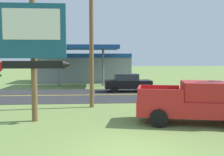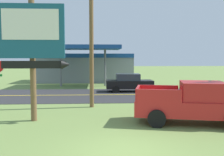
# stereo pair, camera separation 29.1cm
# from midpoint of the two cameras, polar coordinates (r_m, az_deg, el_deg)

# --- Properties ---
(ground_plane) EXTENTS (180.00, 180.00, 0.00)m
(ground_plane) POSITION_cam_midpoint_polar(r_m,az_deg,el_deg) (8.67, 4.04, -16.15)
(ground_plane) COLOR olive
(road_asphalt) EXTENTS (140.00, 8.00, 0.02)m
(road_asphalt) POSITION_cam_midpoint_polar(r_m,az_deg,el_deg) (21.29, -0.35, -3.77)
(road_asphalt) COLOR #2B2B2D
(road_asphalt) RESTS_ON ground
(road_centre_line) EXTENTS (126.00, 0.20, 0.01)m
(road_centre_line) POSITION_cam_midpoint_polar(r_m,az_deg,el_deg) (21.29, -0.35, -3.73)
(road_centre_line) COLOR gold
(road_centre_line) RESTS_ON road_asphalt
(motel_sign) EXTENTS (3.37, 0.54, 5.88)m
(motel_sign) POSITION_cam_midpoint_polar(r_m,az_deg,el_deg) (12.74, -16.56, 7.94)
(motel_sign) COLOR brown
(motel_sign) RESTS_ON ground
(utility_pole) EXTENTS (2.10, 0.26, 8.96)m
(utility_pole) POSITION_cam_midpoint_polar(r_m,az_deg,el_deg) (15.98, -4.07, 10.75)
(utility_pole) COLOR brown
(utility_pole) RESTS_ON ground
(gas_station) EXTENTS (12.00, 11.50, 4.40)m
(gas_station) POSITION_cam_midpoint_polar(r_m,az_deg,el_deg) (33.71, -5.66, 2.53)
(gas_station) COLOR gray
(gas_station) RESTS_ON ground
(pickup_red_parked_on_lawn) EXTENTS (5.50, 3.07, 1.96)m
(pickup_red_parked_on_lawn) POSITION_cam_midpoint_polar(r_m,az_deg,el_deg) (12.58, 18.25, -5.32)
(pickup_red_parked_on_lawn) COLOR red
(pickup_red_parked_on_lawn) RESTS_ON ground
(car_black_near_lane) EXTENTS (4.20, 2.00, 1.64)m
(car_black_near_lane) POSITION_cam_midpoint_polar(r_m,az_deg,el_deg) (23.34, 4.14, -1.03)
(car_black_near_lane) COLOR black
(car_black_near_lane) RESTS_ON ground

